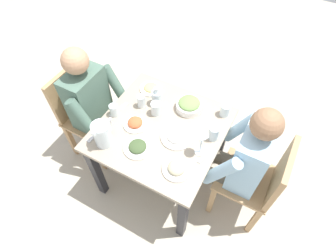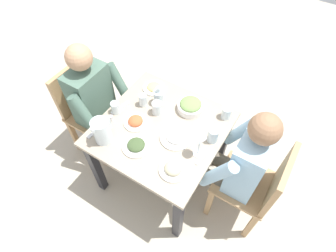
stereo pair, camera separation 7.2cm
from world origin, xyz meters
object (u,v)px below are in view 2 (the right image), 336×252
Objects in this scene: chair_far at (87,107)px; plate_yoghurt at (176,136)px; diner_near at (234,161)px; diner_far at (101,105)px; water_pitcher at (102,131)px; oil_carafe at (159,98)px; salt_shaker at (111,118)px; plate_beans at (173,169)px; plate_fries at (154,87)px; chair_near at (257,185)px; plate_rice_curry at (136,121)px; salad_bowl at (191,106)px; water_glass_by_pitcher at (115,108)px; plate_dolmas at (136,145)px; wine_glass at (200,142)px; water_glass_far_right at (157,108)px; water_glass_center at (226,113)px; dining_table at (161,137)px; water_glass_near_right at (143,100)px; water_glass_far_left at (213,135)px.

plate_yoghurt is at bearing -90.03° from chair_far.
diner_far is (-0.08, 1.11, 0.00)m from diner_near.
water_pitcher is 0.51m from oil_carafe.
diner_far is 0.27m from salt_shaker.
plate_beans is 1.04× the size of plate_fries.
chair_near is at bearing -90.00° from diner_near.
diner_near reaches higher than oil_carafe.
plate_fries is (0.32, 0.40, -0.00)m from plate_yoghurt.
salt_shaker is (-0.33, 0.20, -0.03)m from oil_carafe.
plate_rice_curry is (0.18, 0.43, 0.00)m from plate_beans.
plate_fries is 0.45m from salt_shaker.
plate_beans is 0.59m from oil_carafe.
plate_fries is at bearing 83.44° from salad_bowl.
salad_bowl is 0.56m from water_glass_by_pitcher.
chair_near is 0.89m from plate_dolmas.
plate_fries is 0.70m from wine_glass.
diner_near is 11.32× the size of water_glass_far_right.
oil_carafe is at bearing -62.64° from diner_far.
water_glass_center is (0.07, -0.26, 0.01)m from salad_bowl.
diner_near is at bearing -44.38° from plate_beans.
salt_shaker is (-0.09, -0.03, -0.02)m from water_glass_by_pitcher.
plate_yoghurt is at bearing 97.64° from chair_near.
water_pitcher reaches higher than water_glass_center.
wine_glass reaches higher than salad_bowl.
plate_rice_curry is (-0.06, 0.18, 0.14)m from dining_table.
plate_dolmas is (0.02, 0.31, -0.00)m from plate_beans.
plate_fries is at bearing 13.01° from plate_rice_curry.
plate_beans is (-0.23, -0.81, 0.09)m from diner_far.
plate_dolmas is (0.07, -0.23, -0.08)m from water_pitcher.
water_glass_far_right is at bearing -94.46° from water_glass_near_right.
water_glass_near_right is at bearing 73.36° from wine_glass.
water_glass_center is (0.03, -0.61, 0.03)m from plate_fries.
salt_shaker is at bearing -105.60° from chair_far.
chair_near is 4.46× the size of plate_dolmas.
water_glass_far_left is 2.06× the size of salt_shaker.
chair_near is at bearing -98.23° from oil_carafe.
water_glass_far_right is at bearing -74.70° from diner_far.
chair_far is 0.72m from water_glass_far_right.
chair_far is 0.48m from water_glass_by_pitcher.
oil_carafe is (-0.07, 0.24, 0.01)m from salad_bowl.
chair_far is 0.25m from diner_far.
diner_near is at bearing -86.39° from chair_far.
chair_far is 0.75× the size of diner_far.
dining_table is at bearing 96.38° from diner_near.
plate_dolmas reaches higher than dining_table.
chair_far reaches higher than water_glass_by_pitcher.
plate_fries is (0.32, -0.50, 0.23)m from chair_far.
chair_near is 1.14m from water_pitcher.
diner_far is at bearing 97.24° from water_glass_far_left.
diner_far is 0.49m from water_glass_far_right.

